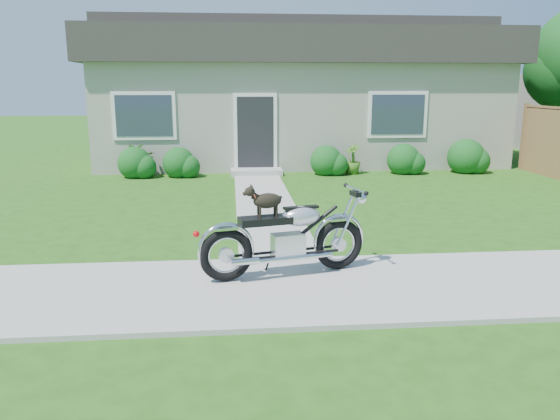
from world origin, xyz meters
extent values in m
plane|color=#235114|center=(0.00, 0.00, 0.00)|extent=(80.00, 80.00, 0.00)
cube|color=#9E9B93|center=(0.00, 0.00, 0.02)|extent=(24.00, 2.20, 0.04)
cube|color=#9E9B93|center=(-1.50, 5.00, 0.01)|extent=(1.20, 8.00, 0.03)
cube|color=#A5A095|center=(0.00, 12.00, 1.50)|extent=(12.00, 6.00, 3.00)
cube|color=#2D2B28|center=(0.00, 12.00, 3.50)|extent=(12.60, 6.60, 1.00)
cube|color=#2D2B28|center=(0.00, 12.00, 4.20)|extent=(12.60, 2.00, 0.60)
cube|color=black|center=(-1.50, 8.97, 1.05)|extent=(1.00, 0.06, 2.10)
cube|color=#9E9B93|center=(-1.50, 8.62, 0.08)|extent=(1.40, 0.70, 0.16)
cube|color=#2D3847|center=(-4.50, 8.97, 1.60)|extent=(1.70, 0.05, 1.30)
cube|color=#2D3847|center=(2.50, 8.97, 1.60)|extent=(1.70, 0.05, 1.30)
cube|color=#8D5E3F|center=(6.30, 9.00, 0.95)|extent=(0.12, 0.12, 1.90)
sphere|color=#154F19|center=(2.58, 8.50, 0.38)|extent=(0.90, 0.90, 0.90)
sphere|color=#154F19|center=(-3.58, 8.50, 0.37)|extent=(0.86, 0.86, 0.86)
sphere|color=#154F19|center=(4.38, 8.50, 0.44)|extent=(1.03, 1.03, 1.03)
sphere|color=#154F19|center=(0.41, 8.50, 0.37)|extent=(0.88, 0.88, 0.88)
sphere|color=#154F19|center=(-4.74, 8.50, 0.38)|extent=(0.88, 0.88, 0.88)
imported|color=#286019|center=(-4.59, 8.55, 0.42)|extent=(0.80, 0.71, 0.84)
imported|color=#3C6C1D|center=(1.15, 8.55, 0.41)|extent=(0.63, 0.63, 0.82)
torus|color=black|center=(-0.80, 0.56, 0.38)|extent=(0.68, 0.26, 0.67)
torus|color=black|center=(-2.26, 0.22, 0.38)|extent=(0.68, 0.26, 0.67)
cube|color=silver|center=(-1.48, 0.41, 0.42)|extent=(0.44, 0.32, 0.30)
ellipsoid|color=silver|center=(-1.32, 0.44, 0.79)|extent=(0.56, 0.40, 0.26)
cube|color=black|center=(-1.78, 0.34, 0.78)|extent=(0.69, 0.40, 0.09)
cube|color=silver|center=(-0.80, 0.56, 0.72)|extent=(0.32, 0.20, 0.03)
cube|color=silver|center=(-2.26, 0.22, 0.72)|extent=(0.32, 0.20, 0.03)
cylinder|color=silver|center=(-0.59, 0.61, 1.09)|extent=(0.16, 0.59, 0.03)
sphere|color=silver|center=(-0.51, 0.63, 0.98)|extent=(0.20, 0.20, 0.17)
cylinder|color=silver|center=(-1.46, 0.28, 0.29)|extent=(1.08, 0.31, 0.06)
ellipsoid|color=black|center=(-1.75, 0.34, 1.02)|extent=(0.39, 0.25, 0.19)
sphere|color=black|center=(-1.96, 0.29, 1.15)|extent=(0.14, 0.14, 0.12)
cylinder|color=black|center=(-1.86, 0.36, 0.89)|extent=(0.04, 0.04, 0.15)
cylinder|color=black|center=(-1.84, 0.28, 0.89)|extent=(0.04, 0.04, 0.15)
cylinder|color=black|center=(-1.65, 0.41, 0.89)|extent=(0.04, 0.04, 0.15)
cylinder|color=black|center=(-1.63, 0.33, 0.89)|extent=(0.04, 0.04, 0.15)
torus|color=#CD3E36|center=(-1.91, 0.31, 1.10)|extent=(0.08, 0.11, 0.10)
camera|label=1|loc=(-2.18, -6.18, 2.40)|focal=35.00mm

